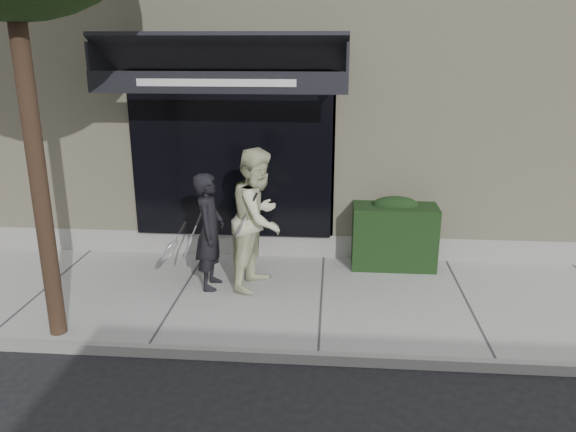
{
  "coord_description": "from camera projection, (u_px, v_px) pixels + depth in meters",
  "views": [
    {
      "loc": [
        0.12,
        -7.22,
        3.52
      ],
      "look_at": [
        -0.52,
        0.6,
        1.1
      ],
      "focal_mm": 35.0,
      "sensor_mm": 36.0,
      "label": 1
    }
  ],
  "objects": [
    {
      "name": "pedestrian_back",
      "position": [
        258.0,
        219.0,
        7.97
      ],
      "size": [
        1.01,
        1.16,
        2.03
      ],
      "color": "beige",
      "rests_on": "sidewalk"
    },
    {
      "name": "curb",
      "position": [
        318.0,
        358.0,
        6.43
      ],
      "size": [
        20.0,
        0.1,
        0.14
      ],
      "primitive_type": "cube",
      "color": "gray",
      "rests_on": "ground"
    },
    {
      "name": "hedge",
      "position": [
        394.0,
        233.0,
        8.84
      ],
      "size": [
        1.3,
        0.7,
        1.14
      ],
      "color": "black",
      "rests_on": "sidewalk"
    },
    {
      "name": "ground",
      "position": [
        321.0,
        304.0,
        7.93
      ],
      "size": [
        80.0,
        80.0,
        0.0
      ],
      "primitive_type": "plane",
      "color": "black",
      "rests_on": "ground"
    },
    {
      "name": "pedestrian_front",
      "position": [
        209.0,
        232.0,
        7.96
      ],
      "size": [
        0.81,
        0.88,
        1.69
      ],
      "color": "black",
      "rests_on": "sidewalk"
    },
    {
      "name": "building_facade",
      "position": [
        329.0,
        82.0,
        11.84
      ],
      "size": [
        14.3,
        8.04,
        5.64
      ],
      "color": "beige",
      "rests_on": "ground"
    },
    {
      "name": "sidewalk",
      "position": [
        321.0,
        300.0,
        7.91
      ],
      "size": [
        20.0,
        3.0,
        0.12
      ],
      "primitive_type": "cube",
      "color": "gray",
      "rests_on": "ground"
    }
  ]
}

